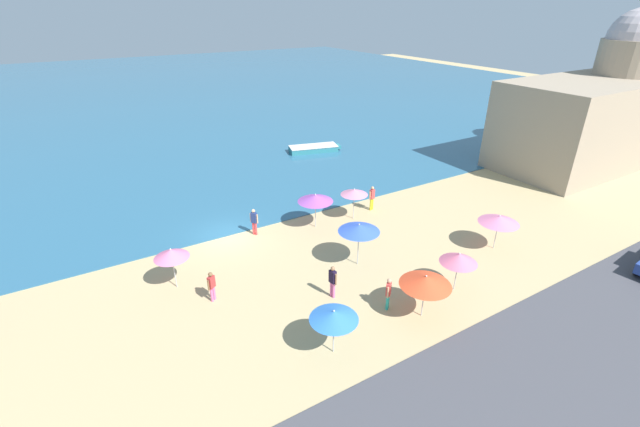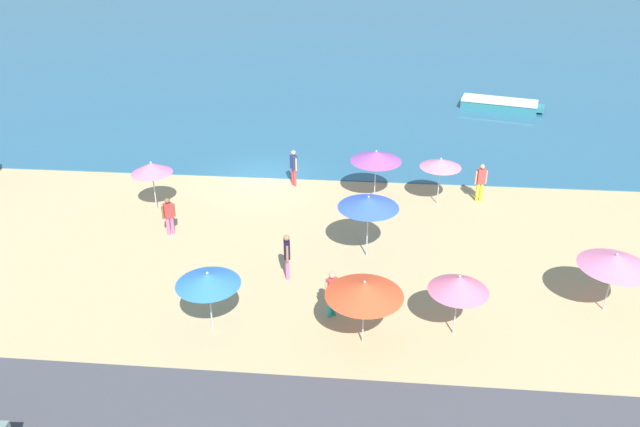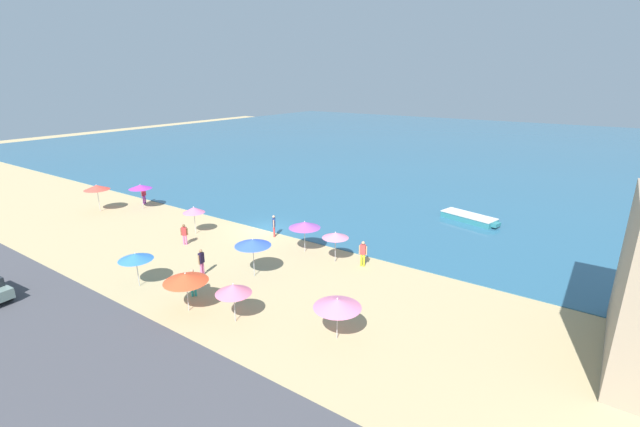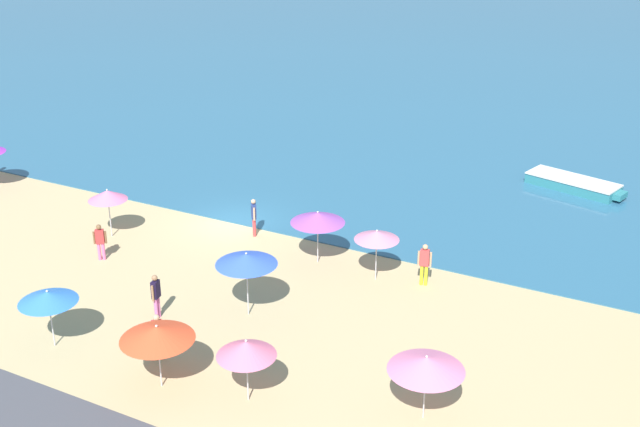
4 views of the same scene
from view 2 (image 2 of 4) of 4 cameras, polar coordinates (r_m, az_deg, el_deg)
name	(u,v)px [view 2 (image 2 of 4)]	position (r m, az deg, el deg)	size (l,w,h in m)	color
ground_plane	(264,178)	(31.12, -5.11, 3.24)	(160.00, 160.00, 0.00)	tan
sea	(337,1)	(84.03, 1.52, 18.82)	(150.00, 110.00, 0.05)	#2B607F
beach_umbrella_0	(151,168)	(27.99, -15.16, 4.03)	(1.78, 1.78, 2.33)	#B2B2B7
beach_umbrella_1	(459,284)	(19.87, 12.59, -6.31)	(1.90, 1.90, 2.23)	#B2B2B7
beach_umbrella_3	(368,203)	(23.41, 4.45, 1.01)	(2.32, 2.32, 2.60)	#B2B2B7
beach_umbrella_4	(376,156)	(28.22, 5.15, 5.22)	(2.33, 2.33, 2.38)	#B2B2B7
beach_umbrella_5	(364,289)	(19.04, 4.09, -6.91)	(2.42, 2.42, 2.30)	#B2B2B7
beach_umbrella_6	(441,163)	(28.14, 10.99, 4.53)	(1.85, 1.85, 2.24)	#B2B2B7
beach_umbrella_7	(616,261)	(22.62, 25.42, -3.94)	(2.36, 2.36, 2.24)	#B2B2B7
beach_umbrella_8	(208,279)	(19.83, -10.22, -5.92)	(2.06, 2.06, 2.22)	#B2B2B7
bather_0	(169,214)	(26.26, -13.66, -0.06)	(0.48, 0.39, 1.66)	pink
bather_1	(287,254)	(22.64, -3.04, -3.72)	(0.28, 0.56, 1.80)	#D3629E
bather_3	(481,180)	(29.22, 14.48, 2.95)	(0.56, 0.29, 1.81)	yellow
bather_4	(332,292)	(20.68, 1.09, -7.16)	(0.44, 0.42, 1.74)	teal
bather_5	(294,166)	(29.86, -2.42, 4.37)	(0.39, 0.47, 1.80)	#F93E3F
skiff_nearshore	(500,104)	(42.65, 16.14, 9.55)	(5.33, 2.86, 0.59)	teal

